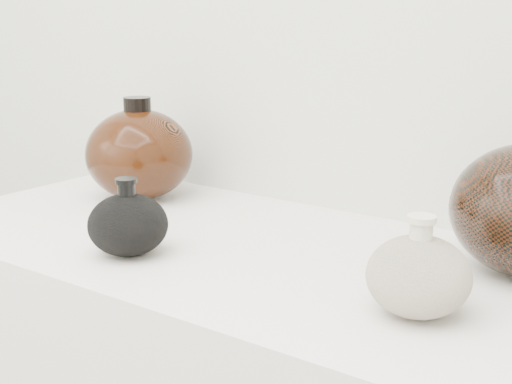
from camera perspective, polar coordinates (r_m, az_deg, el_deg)
The scene contains 3 objects.
black_gourd_vase at distance 1.02m, azimuth -10.21°, elevation -2.54°, with size 0.12×0.12×0.11m.
cream_gourd_vase at distance 0.83m, azimuth 12.87°, elevation -6.52°, with size 0.15×0.15×0.12m.
left_round_pot at distance 1.31m, azimuth -9.33°, elevation 3.03°, with size 0.26×0.26×0.19m.
Camera 1 is at (0.54, 0.15, 1.24)m, focal length 50.00 mm.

